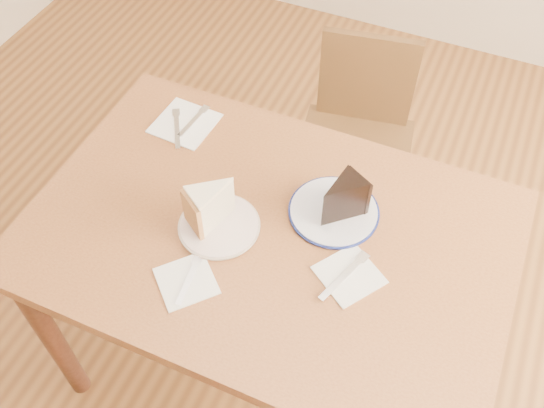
{
  "coord_description": "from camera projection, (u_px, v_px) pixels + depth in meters",
  "views": [
    {
      "loc": [
        0.36,
        -0.81,
        1.97
      ],
      "look_at": [
        -0.01,
        0.04,
        0.8
      ],
      "focal_mm": 40.0,
      "sensor_mm": 36.0,
      "label": 1
    }
  ],
  "objects": [
    {
      "name": "napkin_spare",
      "position": [
        185.0,
        123.0,
        1.74
      ],
      "size": [
        0.17,
        0.17,
        0.0
      ],
      "primitive_type": "cube",
      "rotation": [
        0.0,
        0.0,
        -0.06
      ],
      "color": "white",
      "rests_on": "table"
    },
    {
      "name": "table",
      "position": [
        268.0,
        253.0,
        1.58
      ],
      "size": [
        1.2,
        0.8,
        0.75
      ],
      "color": "#4E2A15",
      "rests_on": "ground"
    },
    {
      "name": "chair_far",
      "position": [
        356.0,
        139.0,
        2.14
      ],
      "size": [
        0.45,
        0.45,
        0.79
      ],
      "rotation": [
        0.0,
        0.0,
        3.31
      ],
      "color": "#301D0E",
      "rests_on": "ground"
    },
    {
      "name": "knife_navy",
      "position": [
        344.0,
        276.0,
        1.42
      ],
      "size": [
        0.07,
        0.17,
        0.0
      ],
      "primitive_type": "cube",
      "rotation": [
        0.0,
        0.0,
        -0.33
      ],
      "color": "silver",
      "rests_on": "napkin_navy"
    },
    {
      "name": "ground",
      "position": [
        269.0,
        358.0,
        2.09
      ],
      "size": [
        4.0,
        4.0,
        0.0
      ],
      "primitive_type": "plane",
      "color": "#472913",
      "rests_on": "ground"
    },
    {
      "name": "fork_spare",
      "position": [
        193.0,
        121.0,
        1.74
      ],
      "size": [
        0.03,
        0.14,
        0.0
      ],
      "primitive_type": "cube",
      "rotation": [
        0.0,
        0.0,
        -0.1
      ],
      "color": "silver",
      "rests_on": "napkin_spare"
    },
    {
      "name": "fork_cream",
      "position": [
        189.0,
        280.0,
        1.41
      ],
      "size": [
        0.03,
        0.14,
        0.0
      ],
      "primitive_type": "cube",
      "rotation": [
        0.0,
        0.0,
        0.12
      ],
      "color": "white",
      "rests_on": "napkin_cream"
    },
    {
      "name": "carrot_cake",
      "position": [
        214.0,
        204.0,
        1.48
      ],
      "size": [
        0.13,
        0.14,
        0.11
      ],
      "primitive_type": null,
      "rotation": [
        0.0,
        0.0,
        -0.59
      ],
      "color": "beige",
      "rests_on": "plate_cream"
    },
    {
      "name": "napkin_navy",
      "position": [
        349.0,
        275.0,
        1.42
      ],
      "size": [
        0.18,
        0.18,
        0.0
      ],
      "primitive_type": "cube",
      "rotation": [
        0.0,
        0.0,
        -0.6
      ],
      "color": "white",
      "rests_on": "table"
    },
    {
      "name": "plate_cream",
      "position": [
        219.0,
        226.0,
        1.51
      ],
      "size": [
        0.2,
        0.2,
        0.01
      ],
      "primitive_type": "cylinder",
      "color": "silver",
      "rests_on": "table"
    },
    {
      "name": "knife_spare",
      "position": [
        177.0,
        129.0,
        1.72
      ],
      "size": [
        0.09,
        0.14,
        0.0
      ],
      "primitive_type": "cube",
      "rotation": [
        0.0,
        0.0,
        0.54
      ],
      "color": "silver",
      "rests_on": "napkin_spare"
    },
    {
      "name": "plate_navy",
      "position": [
        334.0,
        211.0,
        1.54
      ],
      "size": [
        0.22,
        0.22,
        0.01
      ],
      "primitive_type": "cylinder",
      "color": "silver",
      "rests_on": "table"
    },
    {
      "name": "napkin_cream",
      "position": [
        186.0,
        281.0,
        1.41
      ],
      "size": [
        0.18,
        0.18,
        0.0
      ],
      "primitive_type": "cube",
      "rotation": [
        0.0,
        0.0,
        0.83
      ],
      "color": "white",
      "rests_on": "table"
    },
    {
      "name": "chocolate_cake",
      "position": [
        339.0,
        202.0,
        1.48
      ],
      "size": [
        0.12,
        0.14,
        0.1
      ],
      "primitive_type": null,
      "rotation": [
        0.0,
        0.0,
        2.64
      ],
      "color": "black",
      "rests_on": "plate_navy"
    }
  ]
}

